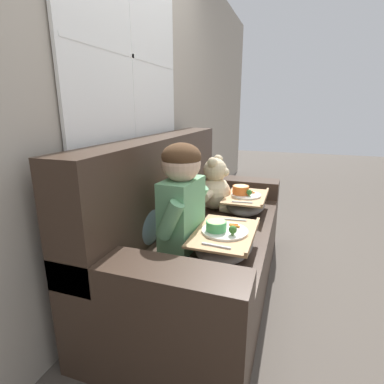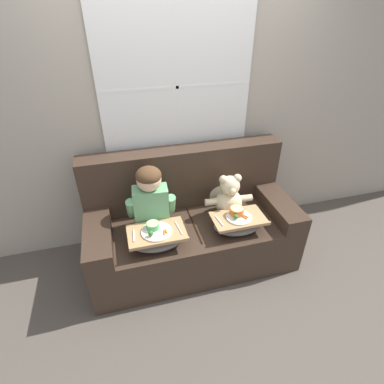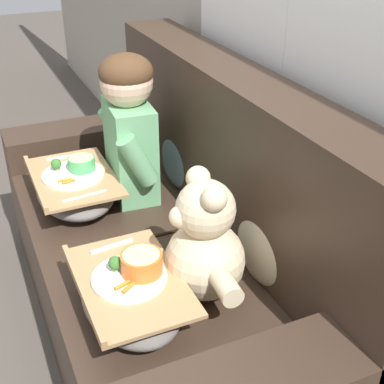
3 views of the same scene
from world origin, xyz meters
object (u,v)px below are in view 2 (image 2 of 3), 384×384
Objects in this scene: couch at (190,224)px; throw_pillow_behind_child at (148,197)px; throw_pillow_behind_teddy at (221,187)px; lap_tray_child at (157,237)px; teddy_bear at (229,198)px; lap_tray_teddy at (238,222)px; child_figure at (150,196)px.

couch reaches higher than throw_pillow_behind_child.
lap_tray_child is (-0.71, -0.46, -0.09)m from throw_pillow_behind_teddy.
teddy_bear is (-0.00, -0.23, 0.02)m from throw_pillow_behind_teddy.
throw_pillow_behind_child is 0.77× the size of lap_tray_teddy.
couch is 4.09× the size of lap_tray_teddy.
throw_pillow_behind_teddy is (0.35, 0.17, 0.26)m from couch.
child_figure is (-0.35, -0.05, 0.42)m from couch.
throw_pillow_behind_teddy reaches higher than lap_tray_teddy.
couch is 0.45m from teddy_bear.
lap_tray_child is 1.03× the size of lap_tray_teddy.
child_figure is 1.26× the size of lap_tray_child.
couch is at bearing 39.12° from lap_tray_child.
child_figure is 1.32× the size of teddy_bear.
couch is 4.17× the size of teddy_bear.
couch reaches higher than lap_tray_child.
teddy_bear is at bearing -0.38° from child_figure.
lap_tray_child is at bearing -90.12° from throw_pillow_behind_child.
couch is 0.49m from lap_tray_teddy.
couch is at bearing -153.83° from throw_pillow_behind_teddy.
teddy_bear is (0.71, -0.00, -0.15)m from child_figure.
lap_tray_teddy is at bearing 0.08° from lap_tray_child.
lap_tray_teddy is (0.35, -0.29, 0.17)m from couch.
couch is 5.33× the size of throw_pillow_behind_child.
child_figure reaches higher than couch.
throw_pillow_behind_teddy reaches higher than lap_tray_child.
throw_pillow_behind_teddy is at bearing 89.93° from lap_tray_teddy.
throw_pillow_behind_child is at bearing 153.83° from couch.
lap_tray_child is (-0.71, -0.24, -0.10)m from teddy_bear.
lap_tray_teddy is at bearing -33.12° from throw_pillow_behind_child.
throw_pillow_behind_child is 0.75× the size of lap_tray_child.
couch reaches higher than teddy_bear.
throw_pillow_behind_child is 0.71m from throw_pillow_behind_teddy.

